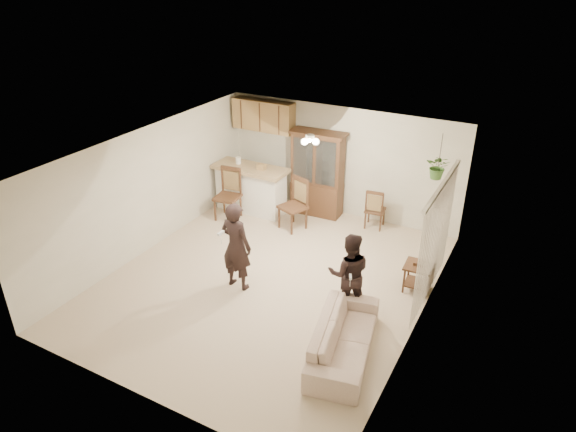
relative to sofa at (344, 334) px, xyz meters
The scene contains 23 objects.
floor 2.32m from the sofa, 149.47° to the left, with size 6.50×6.50×0.00m, color beige.
ceiling 3.13m from the sofa, 149.47° to the left, with size 5.50×6.50×0.02m, color white.
wall_back 4.91m from the sofa, 114.07° to the left, with size 5.50×0.02×2.50m, color beige.
wall_front 3.00m from the sofa, 133.35° to the right, with size 5.50×0.02×2.50m, color beige.
wall_left 4.94m from the sofa, 166.17° to the left, with size 0.02×6.50×2.50m, color beige.
wall_right 1.66m from the sofa, 56.17° to the left, with size 0.02×6.50×2.50m, color beige.
breakfast_bar 5.19m from the sofa, 137.41° to the left, with size 1.60×0.55×1.00m, color white.
bar_top 5.23m from the sofa, 137.41° to the left, with size 1.75×0.70×0.08m, color #9F8A5F.
upper_cabinets 5.99m from the sofa, 132.45° to the left, with size 1.50×0.34×0.70m, color brown.
vertical_blinds 2.31m from the sofa, 70.28° to the left, with size 0.06×2.30×2.10m, color silver, non-canonical shape.
ceiling_fixture 3.59m from the sofa, 126.86° to the left, with size 0.36×0.36×0.20m, color beige, non-canonical shape.
hanging_plant 3.87m from the sofa, 84.72° to the left, with size 0.43×0.37×0.48m, color #2E6227.
plant_cord 4.01m from the sofa, 84.72° to the left, with size 0.01×0.01×0.65m, color black.
sofa is the anchor object (origin of this frame).
adult 2.55m from the sofa, 162.78° to the left, with size 0.66×0.43×1.80m, color black.
child 1.13m from the sofa, 109.53° to the left, with size 0.66×0.51×1.35m, color black.
china_hutch 4.80m from the sofa, 120.40° to the left, with size 1.27×0.54×1.96m.
side_table 2.22m from the sofa, 76.93° to the left, with size 0.50×0.50×0.57m.
chair_bar 4.99m from the sofa, 144.49° to the left, with size 0.58×0.58×1.18m.
chair_hutch_left 4.07m from the sofa, 128.75° to the left, with size 0.66×0.66×1.15m.
chair_hutch_right 4.21m from the sofa, 103.54° to the left, with size 0.46×0.46×0.93m.
controller_adult 2.59m from the sofa, behind, with size 0.04×0.14×0.04m, color white.
controller_child 0.91m from the sofa, 107.19° to the left, with size 0.04×0.13×0.04m, color white.
Camera 1 is at (4.08, -6.83, 5.37)m, focal length 32.00 mm.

